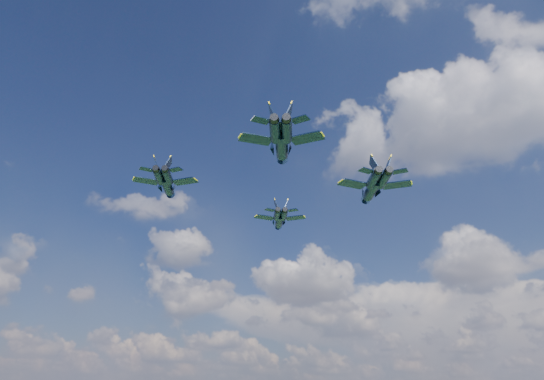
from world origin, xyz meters
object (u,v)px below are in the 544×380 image
Objects in this scene: jet_right at (371,190)px; jet_slot at (282,146)px; jet_left at (167,186)px; jet_lead at (279,221)px.

jet_right is 26.21m from jet_slot.
jet_right reaches higher than jet_slot.
jet_right reaches higher than jet_left.
jet_left is at bearing 142.66° from jet_slot.
jet_slot is (20.19, -30.09, -0.20)m from jet_lead.
jet_slot is (27.11, -2.68, -0.60)m from jet_left.
jet_right is at bearing -46.61° from jet_lead.
jet_slot is (-3.43, -25.98, -0.71)m from jet_right.
jet_right is (30.54, 23.29, 0.11)m from jet_left.
jet_lead is 0.93× the size of jet_left.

